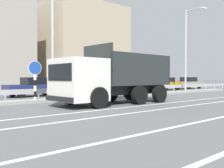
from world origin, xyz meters
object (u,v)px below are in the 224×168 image
at_px(parked_car_4, 90,85).
at_px(dump_truck, 102,82).
at_px(street_lamp_1, 54,18).
at_px(parked_car_7, 188,83).
at_px(parked_car_5, 134,85).
at_px(parked_car_6, 165,84).
at_px(street_lamp_2, 187,46).
at_px(median_road_sign, 35,80).
at_px(parked_car_3, 34,87).

bearing_deg(parked_car_4, dump_truck, -29.00).
xyz_separation_m(street_lamp_1, parked_car_7, (23.02, 5.05, -4.41)).
height_order(parked_car_5, parked_car_7, parked_car_7).
relative_size(parked_car_6, parked_car_7, 0.90).
bearing_deg(street_lamp_1, dump_truck, -75.15).
relative_size(parked_car_4, parked_car_6, 1.12).
distance_m(street_lamp_1, street_lamp_2, 14.78).
relative_size(dump_truck, parked_car_4, 1.56).
bearing_deg(street_lamp_1, street_lamp_2, -0.20).
distance_m(parked_car_4, parked_car_7, 16.66).
distance_m(parked_car_5, parked_car_7, 11.04).
relative_size(parked_car_5, parked_car_6, 1.07).
height_order(median_road_sign, parked_car_3, median_road_sign).
relative_size(median_road_sign, parked_car_3, 0.55).
height_order(dump_truck, parked_car_4, dump_truck).
xyz_separation_m(median_road_sign, street_lamp_1, (1.23, -0.11, 3.83)).
xyz_separation_m(parked_car_4, parked_car_7, (16.66, 0.24, -0.01)).
height_order(median_road_sign, street_lamp_1, street_lamp_1).
relative_size(street_lamp_1, street_lamp_2, 1.13).
bearing_deg(parked_car_7, parked_car_6, 96.83).
height_order(street_lamp_1, parked_car_5, street_lamp_1).
height_order(parked_car_4, parked_car_5, parked_car_4).
height_order(median_road_sign, parked_car_6, median_road_sign).
relative_size(parked_car_3, parked_car_6, 1.07).
xyz_separation_m(street_lamp_1, parked_car_5, (11.99, 4.63, -4.48)).
relative_size(dump_truck, parked_car_6, 1.75).
bearing_deg(median_road_sign, parked_car_7, 11.51).
height_order(dump_truck, parked_car_6, dump_truck).
xyz_separation_m(median_road_sign, parked_car_6, (18.75, 4.57, -0.59)).
distance_m(median_road_sign, parked_car_4, 8.95).
relative_size(dump_truck, median_road_sign, 2.95).
height_order(dump_truck, median_road_sign, dump_truck).
bearing_deg(street_lamp_2, parked_car_7, 31.71).
height_order(parked_car_6, parked_car_7, parked_car_7).
bearing_deg(street_lamp_1, parked_car_5, 21.13).
bearing_deg(street_lamp_2, median_road_sign, 179.42).
xyz_separation_m(street_lamp_1, parked_car_6, (17.53, 4.68, -4.42)).
distance_m(dump_truck, street_lamp_2, 14.65).
xyz_separation_m(street_lamp_2, parked_car_3, (-13.72, 5.18, -3.85)).
bearing_deg(dump_truck, median_road_sign, 30.54).
distance_m(parked_car_6, parked_car_7, 5.51).
bearing_deg(street_lamp_2, street_lamp_1, 179.80).
bearing_deg(parked_car_5, parked_car_4, -90.35).
bearing_deg(parked_car_4, median_road_sign, -54.28).
distance_m(parked_car_5, parked_car_6, 5.54).
xyz_separation_m(parked_car_3, parked_car_6, (16.48, -0.45, 0.01)).
height_order(parked_car_4, parked_car_6, parked_car_4).
relative_size(median_road_sign, parked_car_7, 0.53).
bearing_deg(street_lamp_2, parked_car_5, 120.65).
bearing_deg(parked_car_7, parked_car_4, 93.82).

